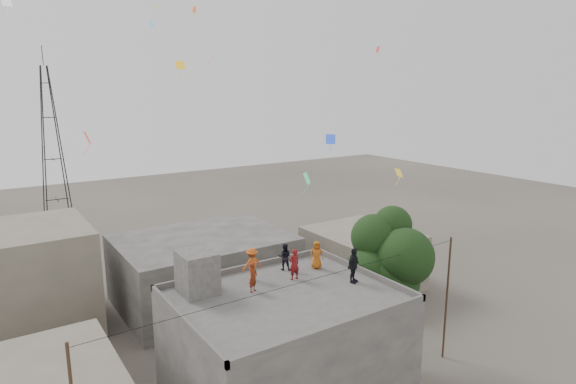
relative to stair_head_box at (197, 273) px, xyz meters
name	(u,v)px	position (x,y,z in m)	size (l,w,h in m)	color
main_building	(285,356)	(3.20, -2.60, -4.05)	(10.00, 8.00, 6.10)	#44423F
parapet	(285,293)	(3.20, -2.60, -0.85)	(10.00, 8.00, 0.30)	#44423F
stair_head_box	(197,273)	(0.00, 0.00, 0.00)	(1.60, 1.80, 2.00)	#44423F
neighbor_north	(204,269)	(5.20, 11.40, -4.60)	(12.00, 9.00, 5.00)	#44423F
neighbor_northwest	(15,283)	(-6.80, 13.40, -3.60)	(9.00, 8.00, 7.00)	#696153
neighbor_east	(362,258)	(17.20, 7.40, -4.90)	(7.00, 8.00, 4.40)	#696153
tree	(389,262)	(10.57, -2.00, -1.00)	(4.90, 4.60, 9.10)	black
utility_line	(309,349)	(3.70, -3.85, -3.27)	(20.12, 0.62, 7.40)	black
transmission_tower	(52,150)	(-0.80, 37.40, 1.97)	(2.97, 2.97, 20.01)	black
person_red_adult	(294,264)	(4.70, -1.18, -0.19)	(0.59, 0.39, 1.61)	maroon
person_orange_child	(317,255)	(6.57, -0.57, -0.24)	(0.74, 0.48, 1.51)	#B05214
person_dark_child	(285,257)	(5.03, 0.21, -0.28)	(0.70, 0.55, 1.44)	black
person_dark_adult	(353,265)	(6.91, -3.13, -0.11)	(1.04, 0.43, 1.77)	black
person_orange_adult	(252,264)	(2.90, -0.06, -0.17)	(1.08, 0.62, 1.67)	#C44D16
person_red_child	(253,277)	(2.23, -1.35, -0.28)	(0.53, 0.35, 1.45)	maroon
kites	(225,81)	(3.39, 3.42, 8.85)	(22.85, 17.09, 10.19)	red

